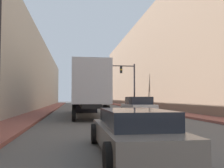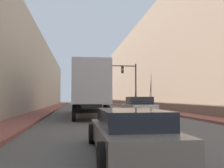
{
  "view_description": "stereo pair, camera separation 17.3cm",
  "coord_description": "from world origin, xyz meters",
  "views": [
    {
      "loc": [
        -3.01,
        -0.07,
        1.48
      ],
      "look_at": [
        -0.57,
        15.67,
        2.36
      ],
      "focal_mm": 40.0,
      "sensor_mm": 36.0,
      "label": 1
    },
    {
      "loc": [
        -2.84,
        -0.1,
        1.48
      ],
      "look_at": [
        -0.57,
        15.67,
        2.36
      ],
      "focal_mm": 40.0,
      "sensor_mm": 36.0,
      "label": 2
    }
  ],
  "objects": [
    {
      "name": "traffic_signal_gantry",
      "position": [
        2.91,
        31.91,
        4.3
      ],
      "size": [
        7.22,
        0.35,
        5.96
      ],
      "color": "black",
      "rests_on": "ground"
    },
    {
      "name": "building_right",
      "position": [
        10.13,
        30.0,
        6.89
      ],
      "size": [
        6.0,
        80.0,
        13.77
      ],
      "color": "#846B56",
      "rests_on": "ground"
    },
    {
      "name": "sedan_car",
      "position": [
        -1.43,
        6.39,
        0.58
      ],
      "size": [
        1.99,
        4.66,
        1.18
      ],
      "color": "slate",
      "rests_on": "ground"
    },
    {
      "name": "semi_truck",
      "position": [
        -1.91,
        20.72,
        2.19
      ],
      "size": [
        2.43,
        12.19,
        3.9
      ],
      "color": "silver",
      "rests_on": "ground"
    },
    {
      "name": "suv_car",
      "position": [
        2.06,
        19.19,
        0.74
      ],
      "size": [
        2.11,
        4.56,
        1.56
      ],
      "color": "silver",
      "rests_on": "ground"
    },
    {
      "name": "sidewalk_left",
      "position": [
        -6.1,
        30.0,
        0.07
      ],
      "size": [
        2.05,
        80.0,
        0.15
      ],
      "color": "brown",
      "rests_on": "ground"
    },
    {
      "name": "sidewalk_right",
      "position": [
        6.1,
        30.0,
        0.07
      ],
      "size": [
        2.05,
        80.0,
        0.15
      ],
      "color": "brown",
      "rests_on": "ground"
    },
    {
      "name": "building_left",
      "position": [
        -10.13,
        30.0,
        4.7
      ],
      "size": [
        6.0,
        80.0,
        9.39
      ],
      "color": "#BCB29E",
      "rests_on": "ground"
    }
  ]
}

